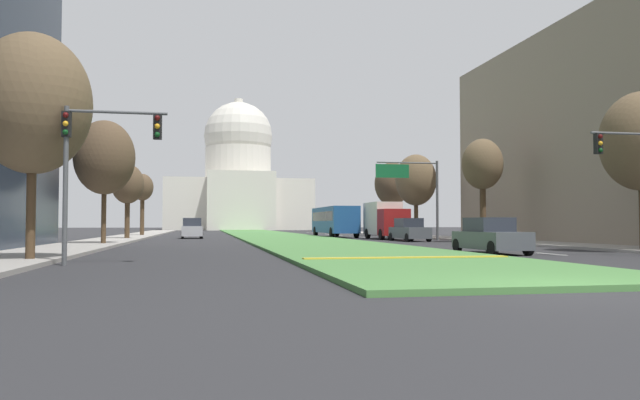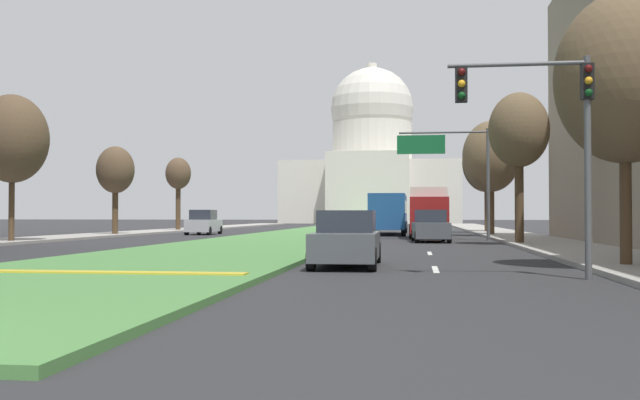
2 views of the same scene
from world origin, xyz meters
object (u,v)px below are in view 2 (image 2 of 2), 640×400
object	(u,v)px
traffic_light_near_right	(550,117)
box_truck_delivery	(428,212)
street_tree_right_near	(625,78)
street_tree_left_distant	(178,175)
street_tree_left_far	(115,171)
sedan_lead_stopped	(347,240)
city_bus	(389,211)
street_tree_right_far	(491,157)
sedan_distant	(204,223)
overhead_guide_sign	(454,161)
street_tree_right_distant	(486,163)
sedan_midblock	(430,227)
street_tree_right_mid	(519,132)
street_tree_left_mid	(12,139)
capitol_building	(372,163)

from	to	relation	value
traffic_light_near_right	box_truck_delivery	bearing A→B (deg)	94.67
street_tree_right_near	street_tree_left_distant	size ratio (longest dim) A/B	1.16
street_tree_left_far	sedan_lead_stopped	size ratio (longest dim) A/B	1.44
street_tree_left_far	city_bus	world-z (taller)	street_tree_left_far
street_tree_right_far	street_tree_left_distant	xyz separation A→B (m)	(-26.16, 11.34, -0.44)
street_tree_right_far	sedan_distant	xyz separation A→B (m)	(-20.84, 1.68, -4.60)
overhead_guide_sign	street_tree_right_distant	size ratio (longest dim) A/B	0.80
street_tree_right_near	box_truck_delivery	distance (m)	25.82
sedan_midblock	street_tree_left_far	bearing A→B (deg)	159.58
box_truck_delivery	overhead_guide_sign	bearing A→B (deg)	-68.31
street_tree_left_distant	sedan_midblock	bearing A→B (deg)	-44.92
street_tree_left_far	sedan_midblock	world-z (taller)	street_tree_left_far
street_tree_right_mid	city_bus	size ratio (longest dim) A/B	0.68
street_tree_left_mid	street_tree_right_far	distance (m)	30.13
overhead_guide_sign	city_bus	world-z (taller)	overhead_guide_sign
street_tree_left_mid	street_tree_left_far	bearing A→B (deg)	90.87
traffic_light_near_right	street_tree_left_far	size ratio (longest dim) A/B	0.83
sedan_midblock	box_truck_delivery	bearing A→B (deg)	89.92
capitol_building	street_tree_left_distant	xyz separation A→B (m)	(-13.47, -62.13, -5.44)
street_tree_right_mid	street_tree_right_distant	bearing A→B (deg)	88.30
overhead_guide_sign	street_tree_right_distant	xyz separation A→B (m)	(3.48, 16.84, 1.06)
sedan_lead_stopped	city_bus	world-z (taller)	city_bus
street_tree_left_mid	street_tree_left_far	world-z (taller)	street_tree_left_mid
sedan_distant	box_truck_delivery	xyz separation A→B (m)	(16.50, -5.88, 0.82)
street_tree_left_mid	street_tree_right_far	bearing A→B (deg)	31.02
street_tree_right_near	traffic_light_near_right	bearing A→B (deg)	-128.44
traffic_light_near_right	street_tree_left_far	bearing A→B (deg)	128.46
street_tree_right_far	capitol_building	bearing A→B (deg)	99.80
street_tree_left_distant	city_bus	size ratio (longest dim) A/B	0.60
street_tree_right_mid	box_truck_delivery	world-z (taller)	street_tree_right_mid
overhead_guide_sign	street_tree_left_mid	world-z (taller)	street_tree_left_mid
sedan_distant	box_truck_delivery	world-z (taller)	box_truck_delivery
street_tree_right_mid	capitol_building	bearing A→B (deg)	98.14
overhead_guide_sign	street_tree_right_far	xyz separation A→B (m)	(2.93, 7.72, 0.82)
overhead_guide_sign	sedan_lead_stopped	size ratio (longest dim) A/B	1.49
street_tree_left_distant	city_bus	xyz separation A→B (m)	(19.04, -7.52, -3.24)
traffic_light_near_right	sedan_distant	xyz separation A→B (m)	(-18.82, 34.24, -2.94)
sedan_lead_stopped	street_tree_right_near	bearing A→B (deg)	-1.18
sedan_midblock	city_bus	distance (m)	14.53
capitol_building	street_tree_left_distant	size ratio (longest dim) A/B	4.54
sedan_distant	street_tree_left_mid	bearing A→B (deg)	-106.14
overhead_guide_sign	sedan_midblock	world-z (taller)	overhead_guide_sign
box_truck_delivery	city_bus	bearing A→B (deg)	109.16
sedan_midblock	sedan_distant	bearing A→B (deg)	143.76
street_tree_left_distant	city_bus	world-z (taller)	street_tree_left_distant
capitol_building	street_tree_right_near	world-z (taller)	capitol_building
street_tree_left_distant	street_tree_right_mid	bearing A→B (deg)	-44.49
street_tree_right_distant	traffic_light_near_right	bearing A→B (deg)	-93.52
traffic_light_near_right	street_tree_right_mid	distance (m)	18.52
capitol_building	street_tree_right_mid	size ratio (longest dim) A/B	4.01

